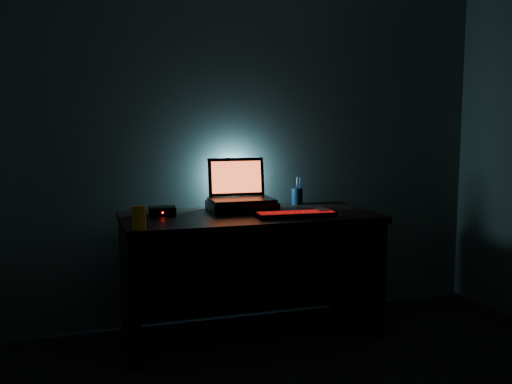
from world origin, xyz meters
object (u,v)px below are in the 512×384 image
at_px(mouse, 322,212).
at_px(pen_cup, 297,196).
at_px(juice_glass, 139,218).
at_px(laptop, 240,191).
at_px(router, 162,211).
at_px(keyboard, 296,214).

bearing_deg(mouse, pen_cup, 91.40).
relative_size(mouse, juice_glass, 0.83).
xyz_separation_m(laptop, pen_cup, (0.43, 0.12, -0.07)).
bearing_deg(mouse, router, 168.06).
xyz_separation_m(keyboard, juice_glass, (-0.91, -0.13, 0.05)).
bearing_deg(router, mouse, -10.49).
distance_m(laptop, mouse, 0.54).
relative_size(laptop, juice_glass, 3.19).
relative_size(keyboard, pen_cup, 4.41).
relative_size(pen_cup, juice_glass, 0.88).
bearing_deg(router, pen_cup, 17.48).
relative_size(mouse, pen_cup, 0.94).
xyz_separation_m(keyboard, pen_cup, (0.19, 0.47, 0.04)).
height_order(pen_cup, juice_glass, juice_glass).
distance_m(pen_cup, router, 0.94).
distance_m(laptop, juice_glass, 0.83).
height_order(mouse, juice_glass, juice_glass).
distance_m(juice_glass, router, 0.45).
bearing_deg(juice_glass, router, 66.51).
height_order(mouse, router, router).
distance_m(mouse, pen_cup, 0.46).
relative_size(keyboard, juice_glass, 3.89).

